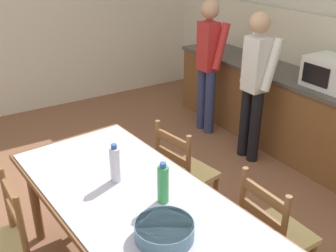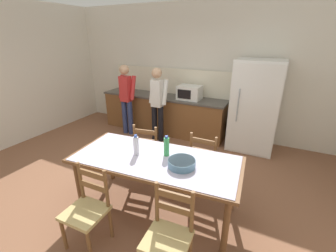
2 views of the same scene
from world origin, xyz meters
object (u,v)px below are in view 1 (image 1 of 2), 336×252
chair_side_far_left (184,174)px  person_at_sink (208,61)px  chair_side_far_right (273,235)px  microwave (333,73)px  dining_table (138,210)px  person_at_counter (255,81)px  bottle_near_centre (115,164)px  serving_bowl (164,230)px  bottle_off_centre (163,184)px

chair_side_far_left → person_at_sink: size_ratio=0.56×
chair_side_far_right → microwave: bearing=-61.1°
dining_table → person_at_counter: size_ratio=1.36×
bottle_near_centre → chair_side_far_left: bottle_near_centre is taller
serving_bowl → person_at_sink: (-2.22, 1.98, 0.08)m
chair_side_far_left → dining_table: bearing=117.3°
person_at_counter → serving_bowl: bearing=-144.5°
person_at_counter → bottle_near_centre: bearing=-158.6°
dining_table → chair_side_far_right: 0.93m
dining_table → bottle_off_centre: size_ratio=8.07×
dining_table → person_at_sink: 2.69m
bottle_near_centre → person_at_counter: bearing=111.4°
chair_side_far_left → person_at_counter: person_at_counter is taller
chair_side_far_left → bottle_off_centre: bearing=127.4°
person_at_sink → bottle_off_centre: bearing=-133.2°
microwave → dining_table: (0.50, -2.44, -0.33)m
chair_side_far_left → serving_bowl: bearing=130.9°
serving_bowl → person_at_counter: person_at_counter is taller
bottle_near_centre → chair_side_far_left: size_ratio=0.30×
dining_table → bottle_off_centre: bearing=52.2°
bottle_off_centre → chair_side_far_left: bottle_off_centre is taller
person_at_counter → chair_side_far_right: bearing=-128.4°
person_at_counter → dining_table: bearing=-152.0°
chair_side_far_left → microwave: bearing=-100.5°
microwave → chair_side_far_right: bearing=-61.2°
bottle_near_centre → microwave: bearing=95.5°
bottle_off_centre → person_at_sink: (-1.94, 1.82, 0.00)m
chair_side_far_right → serving_bowl: bearing=87.7°
bottle_near_centre → chair_side_far_right: 1.15m
chair_side_far_right → person_at_sink: (-2.25, 1.15, 0.47)m
bottle_near_centre → person_at_sink: size_ratio=0.17×
chair_side_far_left → bottle_near_centre: bearing=100.7°
bottle_near_centre → chair_side_far_right: (0.67, 0.81, -0.46)m
bottle_off_centre → person_at_counter: size_ratio=0.17×
chair_side_far_right → person_at_counter: bearing=-38.3°
serving_bowl → chair_side_far_right: size_ratio=0.35×
serving_bowl → dining_table: bearing=174.1°
dining_table → person_at_counter: bearing=118.0°
dining_table → serving_bowl: 0.40m
dining_table → chair_side_far_right: bearing=62.6°
bottle_near_centre → person_at_sink: person_at_sink is taller
microwave → bottle_off_centre: bearing=-75.6°
person_at_sink → bottle_near_centre: bearing=-141.2°
microwave → chair_side_far_right: 1.98m
dining_table → chair_side_far_left: size_ratio=2.39×
dining_table → chair_side_far_right: chair_side_far_right is taller
bottle_near_centre → chair_side_far_left: (-0.27, 0.73, -0.46)m
microwave → bottle_off_centre: 2.40m
dining_table → person_at_sink: (-1.85, 1.94, 0.21)m
dining_table → person_at_counter: (-1.02, 1.92, 0.20)m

